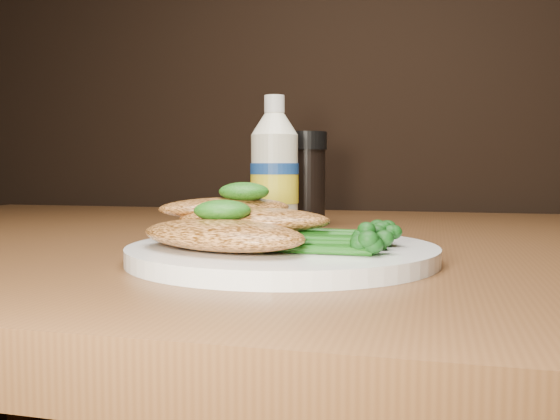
# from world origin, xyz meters

# --- Properties ---
(plate) EXTENTS (0.24, 0.24, 0.01)m
(plate) POSITION_xyz_m (0.11, 0.88, 0.76)
(plate) COLOR white
(plate) RESTS_ON dining_table
(chicken_front) EXTENTS (0.16, 0.12, 0.02)m
(chicken_front) POSITION_xyz_m (0.07, 0.84, 0.77)
(chicken_front) COLOR #CC8140
(chicken_front) RESTS_ON plate
(chicken_mid) EXTENTS (0.13, 0.07, 0.02)m
(chicken_mid) POSITION_xyz_m (0.08, 0.88, 0.78)
(chicken_mid) COLOR #CC8140
(chicken_mid) RESTS_ON plate
(chicken_back) EXTENTS (0.13, 0.12, 0.02)m
(chicken_back) POSITION_xyz_m (0.05, 0.91, 0.79)
(chicken_back) COLOR #CC8140
(chicken_back) RESTS_ON plate
(pesto_front) EXTENTS (0.05, 0.05, 0.02)m
(pesto_front) POSITION_xyz_m (0.06, 0.85, 0.79)
(pesto_front) COLOR #093708
(pesto_front) RESTS_ON chicken_front
(pesto_back) EXTENTS (0.05, 0.04, 0.02)m
(pesto_back) POSITION_xyz_m (0.06, 0.91, 0.80)
(pesto_back) COLOR #093708
(pesto_back) RESTS_ON chicken_back
(broccolini_bundle) EXTENTS (0.14, 0.13, 0.02)m
(broccolini_bundle) POSITION_xyz_m (0.14, 0.87, 0.77)
(broccolini_bundle) COLOR #164C10
(broccolini_bundle) RESTS_ON plate
(mayo_bottle) EXTENTS (0.06, 0.06, 0.15)m
(mayo_bottle) POSITION_xyz_m (0.05, 1.08, 0.83)
(mayo_bottle) COLOR beige
(mayo_bottle) RESTS_ON dining_table
(pepper_grinder) EXTENTS (0.05, 0.05, 0.12)m
(pepper_grinder) POSITION_xyz_m (0.07, 1.16, 0.81)
(pepper_grinder) COLOR black
(pepper_grinder) RESTS_ON dining_table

